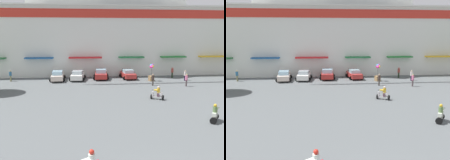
% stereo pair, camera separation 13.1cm
% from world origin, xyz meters
% --- Properties ---
extents(ground_plane, '(128.00, 128.00, 0.00)m').
position_xyz_m(ground_plane, '(0.00, 13.00, 0.00)').
color(ground_plane, '#595E60').
extents(colonial_building, '(43.04, 15.97, 21.35)m').
position_xyz_m(colonial_building, '(0.00, 35.80, 9.17)').
color(colonial_building, silver).
rests_on(colonial_building, ground).
extents(parked_car_0, '(2.44, 4.44, 1.45)m').
position_xyz_m(parked_car_0, '(-7.98, 27.37, 0.73)').
color(parked_car_0, beige).
rests_on(parked_car_0, ground).
extents(parked_car_1, '(2.50, 4.00, 1.43)m').
position_xyz_m(parked_car_1, '(-5.01, 27.39, 0.73)').
color(parked_car_1, white).
rests_on(parked_car_1, ground).
extents(parked_car_2, '(2.57, 4.42, 1.55)m').
position_xyz_m(parked_car_2, '(-1.42, 28.12, 0.78)').
color(parked_car_2, '#AE2A26').
rests_on(parked_car_2, ground).
extents(parked_car_3, '(2.51, 4.19, 1.44)m').
position_xyz_m(parked_car_3, '(2.80, 27.95, 0.73)').
color(parked_car_3, '#AE2E2B').
rests_on(parked_car_3, ground).
extents(scooter_rider_1, '(1.44, 1.14, 1.49)m').
position_xyz_m(scooter_rider_1, '(3.85, 15.49, 0.61)').
color(scooter_rider_1, black).
rests_on(scooter_rider_1, ground).
extents(scooter_rider_2, '(1.24, 1.43, 1.50)m').
position_xyz_m(scooter_rider_2, '(6.41, 8.63, 0.62)').
color(scooter_rider_2, black).
rests_on(scooter_rider_2, ground).
extents(pedestrian_0, '(0.52, 0.52, 1.67)m').
position_xyz_m(pedestrian_0, '(-14.79, 27.36, 0.95)').
color(pedestrian_0, olive).
rests_on(pedestrian_0, ground).
extents(pedestrian_1, '(0.44, 0.44, 1.73)m').
position_xyz_m(pedestrian_1, '(9.95, 27.85, 0.98)').
color(pedestrian_1, black).
rests_on(pedestrian_1, ground).
extents(pedestrian_2, '(0.46, 0.46, 1.59)m').
position_xyz_m(pedestrian_2, '(5.26, 22.37, 0.90)').
color(pedestrian_2, '#413B35').
rests_on(pedestrian_2, ground).
extents(pedestrian_3, '(0.41, 0.41, 1.68)m').
position_xyz_m(pedestrian_3, '(9.57, 21.45, 0.96)').
color(pedestrian_3, '#534447').
rests_on(pedestrian_3, ground).
extents(pedestrian_4, '(0.40, 0.40, 1.58)m').
position_xyz_m(pedestrian_4, '(10.99, 25.26, 0.90)').
color(pedestrian_4, '#201230').
rests_on(pedestrian_4, ground).
extents(balloon_vendor_cart, '(0.74, 0.99, 2.54)m').
position_xyz_m(balloon_vendor_cart, '(5.93, 25.63, 1.18)').
color(balloon_vendor_cart, olive).
rests_on(balloon_vendor_cart, ground).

